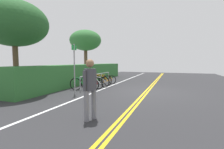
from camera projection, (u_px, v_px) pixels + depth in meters
ground_plane at (147, 92)px, 9.06m from camera, size 33.44×13.47×0.05m
centre_line_yellow_inner at (148, 91)px, 9.03m from camera, size 30.10×0.10×0.00m
centre_line_yellow_outer at (145, 91)px, 9.09m from camera, size 30.10×0.10×0.00m
bike_lane_stripe_white at (104, 89)px, 9.98m from camera, size 30.10×0.12×0.00m
bike_rack at (97, 77)px, 10.89m from camera, size 4.26×0.05×0.84m
bicycle_0 at (84, 84)px, 9.36m from camera, size 0.46×1.79×0.77m
bicycle_1 at (91, 83)px, 10.09m from camera, size 0.46×1.69×0.76m
bicycle_2 at (99, 81)px, 10.87m from camera, size 0.66×1.73×0.73m
bicycle_3 at (102, 80)px, 11.63m from camera, size 0.67×1.73×0.75m
bicycle_4 at (107, 79)px, 12.40m from camera, size 0.49×1.60×0.68m
pedestrian at (90, 85)px, 4.57m from camera, size 0.47×0.32×1.73m
sign_post_near at (74, 65)px, 8.05m from camera, size 0.36×0.06×2.52m
hedge_backdrop at (84, 73)px, 12.93m from camera, size 13.21×1.26×1.43m
tree_near_left at (14, 24)px, 8.12m from camera, size 3.30×3.30×4.69m
tree_mid at (86, 41)px, 17.10m from camera, size 3.29×3.29×4.96m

